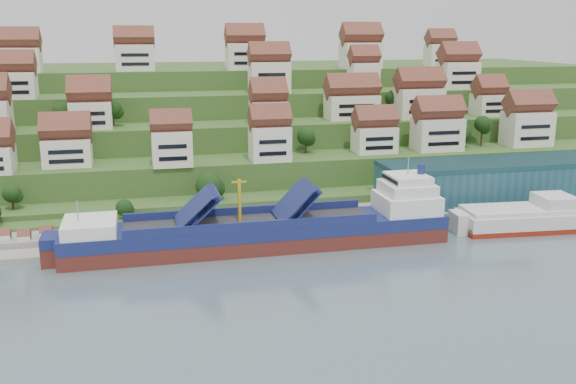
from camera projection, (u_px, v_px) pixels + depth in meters
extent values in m
plane|color=slate|center=(315.00, 245.00, 133.10)|extent=(300.00, 300.00, 0.00)
cube|color=gray|center=(379.00, 214.00, 151.43)|extent=(180.00, 14.00, 2.20)
cube|color=gray|center=(27.00, 245.00, 131.49)|extent=(45.00, 20.00, 1.00)
cube|color=#2D4C1E|center=(246.00, 158.00, 213.86)|extent=(260.00, 128.00, 4.00)
cube|color=#2D4C1E|center=(243.00, 145.00, 217.74)|extent=(260.00, 118.00, 11.00)
cube|color=#2D4C1E|center=(240.00, 132.00, 224.45)|extent=(260.00, 102.00, 18.00)
cube|color=#2D4C1E|center=(236.00, 119.00, 231.16)|extent=(260.00, 86.00, 25.00)
cube|color=#2D4C1E|center=(232.00, 108.00, 238.93)|extent=(260.00, 68.00, 31.00)
cube|color=white|center=(68.00, 152.00, 156.95)|extent=(11.39, 8.57, 6.68)
cube|color=white|center=(172.00, 148.00, 156.43)|extent=(9.58, 7.03, 8.64)
cube|color=white|center=(270.00, 143.00, 162.96)|extent=(9.88, 7.62, 8.74)
cube|color=white|center=(374.00, 140.00, 173.95)|extent=(11.01, 7.73, 7.03)
cube|color=white|center=(437.00, 134.00, 177.30)|extent=(12.90, 8.26, 8.82)
cube|color=white|center=(527.00, 129.00, 184.52)|extent=(12.93, 8.31, 9.74)
cube|color=white|center=(91.00, 115.00, 170.00)|extent=(10.75, 8.98, 7.12)
cube|color=white|center=(268.00, 113.00, 176.58)|extent=(9.45, 8.56, 6.46)
cube|color=white|center=(352.00, 107.00, 187.83)|extent=(14.95, 8.36, 7.00)
cube|color=white|center=(419.00, 103.00, 189.79)|extent=(13.47, 8.18, 8.79)
cube|color=white|center=(488.00, 105.00, 196.39)|extent=(8.92, 8.04, 6.39)
cube|color=white|center=(18.00, 85.00, 176.99)|extent=(9.82, 7.86, 7.25)
cube|color=white|center=(269.00, 78.00, 192.66)|extent=(11.77, 7.79, 9.24)
cube|color=white|center=(363.00, 77.00, 199.31)|extent=(8.62, 7.14, 8.69)
cube|color=white|center=(458.00, 75.00, 207.06)|extent=(11.77, 8.47, 8.56)
cube|color=white|center=(20.00, 60.00, 193.99)|extent=(12.29, 8.03, 7.33)
cube|color=white|center=(135.00, 58.00, 201.53)|extent=(11.90, 7.51, 8.14)
cube|color=white|center=(245.00, 57.00, 206.77)|extent=(11.83, 8.15, 8.46)
cube|color=white|center=(361.00, 55.00, 216.32)|extent=(12.84, 8.73, 8.50)
cube|color=white|center=(440.00, 55.00, 228.17)|extent=(9.63, 7.05, 7.77)
ellipsoid|color=#1A3B13|center=(12.00, 194.00, 143.71)|extent=(4.10, 4.10, 4.10)
ellipsoid|color=#1A3B13|center=(209.00, 186.00, 152.00)|extent=(6.59, 6.59, 6.59)
ellipsoid|color=#1A3B13|center=(461.00, 132.00, 182.34)|extent=(5.53, 5.53, 5.53)
ellipsoid|color=#1A3B13|center=(483.00, 124.00, 183.23)|extent=(4.70, 4.70, 4.70)
ellipsoid|color=#1A3B13|center=(306.00, 136.00, 172.67)|extent=(4.80, 4.80, 4.80)
ellipsoid|color=#1A3B13|center=(394.00, 99.00, 193.00)|extent=(5.26, 5.26, 5.26)
ellipsoid|color=#1A3B13|center=(63.00, 113.00, 171.99)|extent=(5.75, 5.75, 5.75)
ellipsoid|color=#1A3B13|center=(113.00, 109.00, 173.31)|extent=(5.05, 5.05, 5.05)
ellipsoid|color=#1A3B13|center=(271.00, 71.00, 196.03)|extent=(6.33, 6.33, 6.33)
ellipsoid|color=#1A3B13|center=(356.00, 73.00, 205.17)|extent=(5.18, 5.18, 5.18)
ellipsoid|color=#1A3B13|center=(364.00, 77.00, 203.98)|extent=(4.41, 4.41, 4.41)
ellipsoid|color=#1A3B13|center=(124.00, 208.00, 141.28)|extent=(3.78, 3.78, 3.78)
cube|color=#224F5C|center=(499.00, 180.00, 158.92)|extent=(60.00, 15.00, 10.00)
cylinder|color=gray|center=(380.00, 199.00, 145.03)|extent=(0.16, 0.16, 8.00)
cube|color=maroon|center=(383.00, 183.00, 144.29)|extent=(1.20, 0.05, 0.80)
cube|color=white|center=(5.00, 239.00, 129.74)|extent=(2.40, 2.20, 2.20)
cube|color=white|center=(25.00, 240.00, 129.21)|extent=(2.40, 2.20, 2.20)
cube|color=white|center=(47.00, 237.00, 131.51)|extent=(2.40, 2.20, 2.20)
cube|color=#58211B|center=(260.00, 243.00, 131.15)|extent=(77.94, 12.06, 5.00)
cube|color=navy|center=(259.00, 227.00, 130.36)|extent=(77.94, 12.18, 2.60)
cube|color=white|center=(90.00, 226.00, 122.43)|extent=(10.00, 11.40, 2.60)
cube|color=#262628|center=(250.00, 222.00, 129.60)|extent=(49.97, 10.24, 0.30)
cube|color=navy|center=(195.00, 209.00, 126.33)|extent=(7.50, 11.04, 6.91)
cube|color=navy|center=(293.00, 203.00, 130.77)|extent=(7.12, 11.04, 7.30)
cylinder|color=gold|center=(240.00, 201.00, 128.09)|extent=(0.70, 0.70, 8.99)
cube|color=white|center=(407.00, 203.00, 136.68)|extent=(12.00, 11.40, 4.00)
cube|color=white|center=(407.00, 188.00, 135.91)|extent=(10.00, 10.20, 2.50)
cube|color=white|center=(408.00, 179.00, 135.40)|extent=(8.00, 9.00, 1.80)
cylinder|color=navy|center=(421.00, 169.00, 135.61)|extent=(1.60, 1.60, 2.20)
cube|color=maroon|center=(523.00, 227.00, 143.33)|extent=(29.19, 12.50, 2.47)
cube|color=silver|center=(524.00, 218.00, 142.82)|extent=(29.20, 12.61, 3.04)
cube|color=silver|center=(524.00, 210.00, 142.36)|extent=(27.69, 11.36, 1.14)
cube|color=silver|center=(555.00, 201.00, 143.05)|extent=(8.19, 8.89, 2.85)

